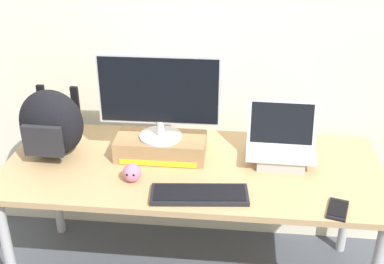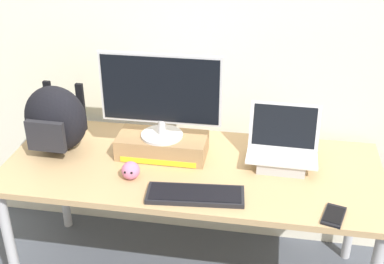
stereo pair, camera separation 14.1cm
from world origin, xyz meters
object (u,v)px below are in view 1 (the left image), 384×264
(messenger_backpack, at_px, (51,123))
(cell_phone, at_px, (338,209))
(external_keyboard, at_px, (199,194))
(coffee_mug, at_px, (57,123))
(plush_toy, at_px, (132,173))
(open_laptop, at_px, (281,151))
(toner_box_yellow, at_px, (161,147))
(desktop_monitor, at_px, (159,96))

(messenger_backpack, bearing_deg, cell_phone, -12.82)
(external_keyboard, bearing_deg, coffee_mug, 141.67)
(plush_toy, bearing_deg, coffee_mug, 139.13)
(coffee_mug, height_order, cell_phone, coffee_mug)
(open_laptop, bearing_deg, coffee_mug, 171.76)
(cell_phone, bearing_deg, open_laptop, 135.56)
(messenger_backpack, distance_m, coffee_mug, 0.28)
(messenger_backpack, xyz_separation_m, plush_toy, (0.43, -0.20, -0.13))
(toner_box_yellow, height_order, external_keyboard, toner_box_yellow)
(toner_box_yellow, relative_size, desktop_monitor, 0.76)
(open_laptop, relative_size, messenger_backpack, 0.98)
(desktop_monitor, bearing_deg, open_laptop, 0.35)
(toner_box_yellow, xyz_separation_m, plush_toy, (-0.09, -0.23, -0.01))
(messenger_backpack, height_order, cell_phone, messenger_backpack)
(external_keyboard, bearing_deg, open_laptop, 37.44)
(desktop_monitor, distance_m, coffee_mug, 0.69)
(desktop_monitor, xyz_separation_m, open_laptop, (0.58, 0.01, -0.26))
(toner_box_yellow, xyz_separation_m, open_laptop, (0.58, 0.01, 0.01))
(external_keyboard, bearing_deg, cell_phone, -9.44)
(desktop_monitor, xyz_separation_m, messenger_backpack, (-0.52, -0.03, -0.15))
(desktop_monitor, bearing_deg, coffee_mug, 160.31)
(open_laptop, xyz_separation_m, plush_toy, (-0.67, -0.24, -0.02))
(messenger_backpack, bearing_deg, external_keyboard, -20.13)
(desktop_monitor, bearing_deg, cell_phone, -25.31)
(open_laptop, xyz_separation_m, messenger_backpack, (-1.10, -0.04, 0.11))
(toner_box_yellow, xyz_separation_m, cell_phone, (0.79, -0.36, -0.05))
(plush_toy, bearing_deg, open_laptop, 19.71)
(toner_box_yellow, distance_m, messenger_backpack, 0.54)
(open_laptop, relative_size, plush_toy, 3.96)
(open_laptop, xyz_separation_m, cell_phone, (0.22, -0.37, -0.05))
(external_keyboard, height_order, coffee_mug, coffee_mug)
(cell_phone, xyz_separation_m, plush_toy, (-0.89, 0.13, 0.04))
(plush_toy, bearing_deg, external_keyboard, -16.55)
(open_laptop, distance_m, coffee_mug, 1.19)
(coffee_mug, bearing_deg, open_laptop, -9.35)
(coffee_mug, xyz_separation_m, cell_phone, (1.39, -0.57, -0.04))
(toner_box_yellow, height_order, plush_toy, toner_box_yellow)
(desktop_monitor, xyz_separation_m, coffee_mug, (-0.60, 0.20, -0.28))
(messenger_backpack, height_order, coffee_mug, messenger_backpack)
(coffee_mug, bearing_deg, toner_box_yellow, -18.83)
(toner_box_yellow, xyz_separation_m, desktop_monitor, (0.00, -0.00, 0.27))
(external_keyboard, relative_size, plush_toy, 5.15)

